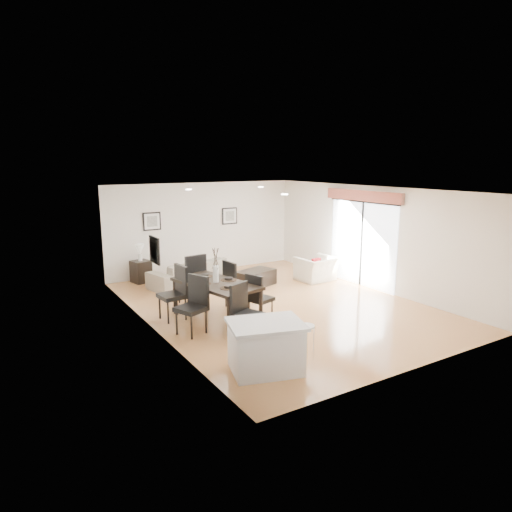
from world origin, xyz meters
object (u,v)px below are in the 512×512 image
sofa (191,272)px  coffee_table (255,278)px  dining_chair_wnear (194,301)px  dining_table (216,286)px  dining_chair_wfar (176,289)px  dining_chair_head (244,308)px  dining_chair_foot (193,277)px  dining_chair_efar (234,282)px  bar_stool (306,330)px  kitchen_island (266,346)px  dining_chair_enear (258,295)px  armchair (316,269)px  side_table (141,272)px

sofa → coffee_table: 1.77m
dining_chair_wnear → dining_table: bearing=101.3°
dining_chair_wfar → dining_chair_head: size_ratio=1.08×
dining_chair_foot → coffee_table: (2.12, 0.67, -0.46)m
dining_chair_efar → dining_chair_foot: dining_chair_foot is taller
dining_chair_head → bar_stool: dining_chair_head is taller
coffee_table → dining_table: bearing=-154.6°
dining_chair_efar → dining_chair_head: 1.87m
bar_stool → kitchen_island: bearing=-180.0°
sofa → bar_stool: size_ratio=3.81×
dining_chair_wnear → bar_stool: dining_chair_wnear is taller
dining_chair_foot → kitchen_island: bearing=76.8°
dining_chair_wfar → dining_chair_enear: size_ratio=1.14×
sofa → bar_stool: sofa is taller
dining_chair_wnear → dining_chair_wfar: 0.96m
sofa → bar_stool: bearing=73.9°
armchair → dining_chair_enear: 3.74m
armchair → side_table: (-4.30, 2.40, -0.03)m
dining_chair_enear → dining_chair_foot: size_ratio=0.84×
side_table → kitchen_island: size_ratio=0.45×
dining_chair_efar → dining_chair_foot: size_ratio=0.91×
dining_table → side_table: size_ratio=3.49×
dining_chair_wfar → dining_chair_enear: bearing=49.0°
armchair → side_table: armchair is taller
armchair → dining_table: size_ratio=0.48×
armchair → sofa: bearing=-28.3°
dining_chair_wfar → coffee_table: (2.82, 1.39, -0.44)m
dining_chair_wfar → bar_stool: 3.29m
dining_chair_foot → coffee_table: size_ratio=1.15×
sofa → bar_stool: (-0.30, -5.51, 0.19)m
dining_table → side_table: 3.90m
sofa → kitchen_island: (-1.11, -5.51, 0.07)m
sofa → kitchen_island: 5.62m
sofa → kitchen_island: size_ratio=1.71×
dining_table → bar_stool: (0.39, -2.60, -0.21)m
dining_chair_foot → side_table: 2.69m
dining_chair_wnear → coffee_table: (2.83, 2.35, -0.43)m
sofa → dining_table: dining_table is taller
armchair → dining_chair_wnear: size_ratio=0.91×
dining_chair_head → kitchen_island: dining_chair_head is taller
dining_chair_wfar → kitchen_island: dining_chair_wfar is taller
dining_chair_wnear → coffee_table: 3.71m
dining_table → dining_chair_head: size_ratio=1.99×
bar_stool → dining_chair_wfar: bearing=109.3°
dining_chair_wfar → dining_chair_efar: 1.39m
armchair → side_table: bearing=-33.0°
dining_chair_efar → coffee_table: dining_chair_efar is taller
dining_chair_enear → dining_chair_efar: bearing=-16.3°
dining_table → side_table: bearing=84.3°
dining_chair_wnear → dining_chair_foot: bearing=135.1°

